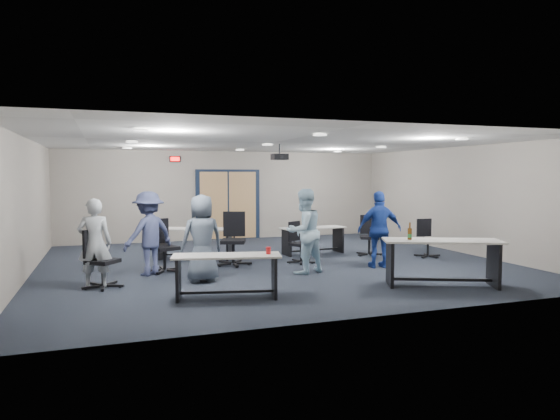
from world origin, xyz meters
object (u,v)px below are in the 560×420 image
object	(u,v)px
table_front_right	(441,254)
person_back	(149,233)
chair_back_b	(233,239)
person_plaid	(202,238)
person_gray	(95,243)
chair_back_a	(164,246)
chair_loose_right	(428,238)
person_lightblue	(304,231)
table_front_left	(227,268)
chair_back_d	(369,236)
person_navy	(380,229)
table_back_right	(313,236)
table_back_left	(195,238)
chair_loose_left	(103,259)
chair_back_c	(301,243)

from	to	relation	value
table_front_right	person_back	size ratio (longest dim) A/B	1.29
chair_back_b	person_plaid	world-z (taller)	person_plaid
person_gray	chair_back_a	bearing A→B (deg)	-133.06
table_front_right	person_plaid	bearing A→B (deg)	179.21
chair_loose_right	person_lightblue	bearing A→B (deg)	-161.48
chair_loose_right	person_plaid	xyz separation A→B (m)	(-5.64, -0.97, 0.35)
table_front_left	table_front_right	world-z (taller)	table_front_right
person_gray	person_lightblue	xyz separation A→B (m)	(3.94, 0.02, 0.06)
table_front_right	chair_loose_right	world-z (taller)	table_front_right
chair_back_d	person_back	world-z (taller)	person_back
chair_back_d	person_navy	size ratio (longest dim) A/B	0.60
table_front_right	chair_loose_right	distance (m)	3.21
table_front_left	table_back_right	size ratio (longest dim) A/B	1.07
table_back_right	chair_back_a	world-z (taller)	chair_back_a
chair_back_b	chair_loose_right	world-z (taller)	chair_back_b
table_back_left	person_lightblue	size ratio (longest dim) A/B	1.10
person_plaid	chair_loose_right	bearing A→B (deg)	-179.33
chair_back_b	person_back	world-z (taller)	person_back
chair_back_d	chair_loose_left	distance (m)	6.37
table_front_left	table_back_left	xyz separation A→B (m)	(0.15, 3.91, 0.01)
chair_back_a	chair_back_b	distance (m)	1.53
table_front_left	table_back_right	distance (m)	4.84
table_front_left	person_lightblue	world-z (taller)	person_lightblue
table_front_right	chair_loose_right	xyz separation A→B (m)	(1.69, 2.73, -0.12)
table_back_right	chair_back_d	bearing A→B (deg)	-36.61
table_front_left	chair_loose_left	size ratio (longest dim) A/B	1.76
person_plaid	table_front_right	bearing A→B (deg)	146.95
chair_back_a	person_navy	distance (m)	4.52
table_back_right	chair_back_c	world-z (taller)	chair_back_c
person_plaid	person_back	world-z (taller)	person_back
chair_back_c	person_lightblue	bearing A→B (deg)	-141.34
chair_back_a	chair_loose_left	xyz separation A→B (m)	(-1.18, -1.13, -0.02)
person_gray	person_lightblue	distance (m)	3.94
table_front_left	chair_loose_left	world-z (taller)	chair_loose_left
table_front_left	chair_loose_right	bearing A→B (deg)	35.82
chair_loose_left	person_navy	bearing A→B (deg)	-50.87
table_back_left	person_plaid	world-z (taller)	person_plaid
table_front_left	chair_back_a	xyz separation A→B (m)	(-0.71, 2.53, 0.06)
chair_loose_left	person_back	distance (m)	1.29
table_back_left	chair_back_d	size ratio (longest dim) A/B	1.91
person_gray	person_lightblue	bearing A→B (deg)	-172.30
chair_loose_left	person_plaid	size ratio (longest dim) A/B	0.63
chair_back_a	chair_back_d	xyz separation A→B (m)	(4.98, 0.47, -0.05)
table_back_right	chair_back_d	size ratio (longest dim) A/B	1.72
chair_back_a	person_plaid	xyz separation A→B (m)	(0.56, -1.17, 0.27)
chair_back_b	chair_loose_right	distance (m)	4.72
chair_back_b	chair_loose_left	xyz separation A→B (m)	(-2.68, -1.40, -0.07)
person_gray	person_plaid	distance (m)	1.86
chair_loose_left	chair_back_c	bearing A→B (deg)	-36.53
chair_loose_right	person_plaid	size ratio (longest dim) A/B	0.56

